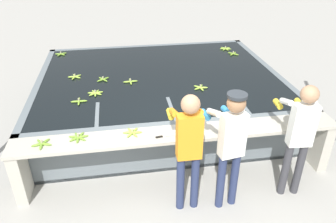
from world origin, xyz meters
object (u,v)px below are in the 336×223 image
at_px(banana_bunch_ledge_1, 78,137).
at_px(banana_bunch_ledge_2, 132,132).
at_px(banana_bunch_floating_5, 200,88).
at_px(banana_bunch_ledge_0, 42,144).
at_px(banana_bunch_floating_2, 130,81).
at_px(worker_0, 189,143).
at_px(banana_bunch_floating_7, 103,79).
at_px(banana_bunch_floating_6, 95,93).
at_px(banana_bunch_floating_0, 61,54).
at_px(worker_1, 231,140).
at_px(banana_bunch_floating_1, 79,101).
at_px(banana_bunch_floating_8, 75,77).
at_px(banana_bunch_floating_4, 233,54).
at_px(banana_bunch_floating_3, 225,49).
at_px(worker_2, 300,131).
at_px(knife_0, 164,136).
at_px(knife_1, 233,124).

height_order(banana_bunch_ledge_1, banana_bunch_ledge_2, same).
relative_size(banana_bunch_floating_5, banana_bunch_ledge_0, 0.99).
bearing_deg(banana_bunch_floating_2, worker_0, -76.29).
xyz_separation_m(worker_0, banana_bunch_floating_7, (-1.11, 2.62, -0.17)).
relative_size(banana_bunch_floating_2, banana_bunch_floating_6, 1.00).
distance_m(banana_bunch_floating_0, banana_bunch_floating_5, 3.60).
bearing_deg(banana_bunch_ledge_0, worker_1, -13.48).
distance_m(banana_bunch_floating_7, banana_bunch_ledge_2, 2.04).
bearing_deg(banana_bunch_floating_7, banana_bunch_floating_5, -20.80).
bearing_deg(banana_bunch_floating_1, banana_bunch_ledge_1, -86.41).
height_order(banana_bunch_floating_6, banana_bunch_floating_8, same).
bearing_deg(banana_bunch_ledge_0, worker_0, -15.88).
relative_size(worker_0, banana_bunch_ledge_0, 6.32).
bearing_deg(banana_bunch_floating_2, banana_bunch_floating_4, 25.95).
bearing_deg(banana_bunch_floating_1, worker_0, -49.29).
height_order(banana_bunch_floating_1, banana_bunch_floating_3, same).
xyz_separation_m(banana_bunch_floating_2, banana_bunch_floating_6, (-0.65, -0.40, -0.00)).
distance_m(worker_2, banana_bunch_floating_6, 3.43).
bearing_deg(banana_bunch_floating_8, banana_bunch_floating_3, 18.81).
height_order(banana_bunch_floating_1, banana_bunch_floating_8, same).
xyz_separation_m(worker_2, banana_bunch_floating_5, (-0.89, 1.91, -0.17)).
distance_m(banana_bunch_floating_6, banana_bunch_ledge_1, 1.42).
bearing_deg(banana_bunch_floating_0, banana_bunch_floating_6, -69.18).
distance_m(banana_bunch_ledge_0, banana_bunch_ledge_2, 1.24).
distance_m(worker_0, banana_bunch_floating_3, 4.42).
height_order(worker_0, banana_bunch_floating_7, worker_0).
bearing_deg(banana_bunch_ledge_0, banana_bunch_floating_3, 43.04).
bearing_deg(banana_bunch_ledge_2, banana_bunch_floating_0, 111.23).
distance_m(worker_2, banana_bunch_floating_8, 4.27).
distance_m(banana_bunch_floating_7, banana_bunch_floating_8, 0.59).
distance_m(banana_bunch_floating_6, banana_bunch_floating_7, 0.61).
distance_m(banana_bunch_floating_0, banana_bunch_floating_3, 3.92).
bearing_deg(worker_1, banana_bunch_ledge_0, 166.52).
bearing_deg(worker_2, banana_bunch_floating_8, 138.79).
xyz_separation_m(banana_bunch_floating_7, banana_bunch_floating_8, (-0.55, 0.22, -0.00)).
bearing_deg(knife_0, banana_bunch_ledge_0, 177.63).
bearing_deg(banana_bunch_floating_2, worker_1, -65.32).
bearing_deg(banana_bunch_floating_7, worker_2, -44.22).
relative_size(banana_bunch_ledge_2, knife_0, 0.81).
distance_m(banana_bunch_floating_1, banana_bunch_floating_2, 1.14).
bearing_deg(worker_2, banana_bunch_floating_1, 150.67).
xyz_separation_m(worker_0, worker_2, (1.55, 0.04, -0.01)).
xyz_separation_m(banana_bunch_floating_1, knife_0, (1.26, -1.28, -0.01)).
xyz_separation_m(banana_bunch_ledge_1, knife_1, (2.27, 0.01, -0.01)).
height_order(worker_1, knife_0, worker_1).
distance_m(banana_bunch_floating_3, banana_bunch_floating_5, 2.38).
bearing_deg(worker_0, banana_bunch_ledge_0, 164.12).
bearing_deg(worker_2, banana_bunch_floating_7, 135.78).
bearing_deg(banana_bunch_floating_0, banana_bunch_ledge_1, -79.77).
relative_size(worker_1, banana_bunch_floating_6, 6.23).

